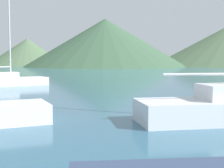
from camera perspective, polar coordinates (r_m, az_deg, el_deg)
name	(u,v)px	position (r m, az deg, el deg)	size (l,w,h in m)	color
sailboat_inner	(4,81)	(27.06, -19.08, 0.59)	(6.93, 5.52, 7.61)	silver
buoy_marker	(220,96)	(17.39, 19.18, -2.00)	(0.60, 0.60, 0.69)	red
hill_central	(27,52)	(109.06, -15.23, 5.64)	(27.28, 27.28, 9.15)	#4C6647
hill_east	(105,43)	(94.31, -1.25, 7.56)	(48.15, 48.15, 14.31)	#38563D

